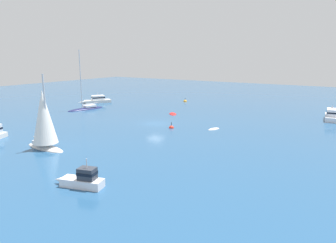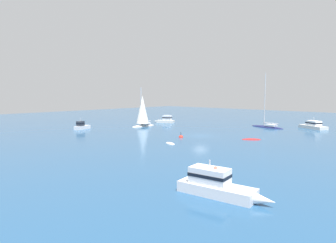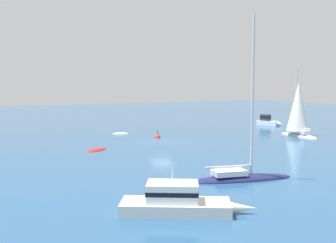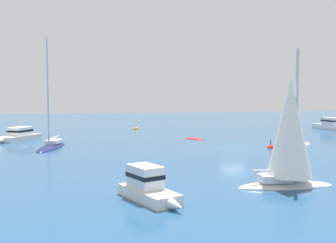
% 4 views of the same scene
% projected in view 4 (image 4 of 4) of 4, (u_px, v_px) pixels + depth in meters
% --- Properties ---
extents(ground_plane, '(160.00, 160.00, 0.00)m').
position_uv_depth(ground_plane, '(233.00, 147.00, 42.65)').
color(ground_plane, navy).
extents(sailboat, '(6.21, 2.87, 8.89)m').
position_uv_depth(sailboat, '(289.00, 136.00, 24.39)').
color(sailboat, silver).
rests_on(sailboat, ground).
extents(cabin_cruiser, '(3.14, 5.27, 1.85)m').
position_uv_depth(cabin_cruiser, '(148.00, 186.00, 21.52)').
color(cabin_cruiser, silver).
rests_on(cabin_cruiser, ground).
extents(powerboat, '(2.49, 7.08, 2.53)m').
position_uv_depth(powerboat, '(328.00, 124.00, 64.62)').
color(powerboat, white).
rests_on(powerboat, ground).
extents(sloop, '(3.43, 7.98, 11.96)m').
position_uv_depth(sloop, '(52.00, 146.00, 42.42)').
color(sloop, '#191E4C').
rests_on(sloop, ground).
extents(tender, '(2.81, 3.13, 0.36)m').
position_uv_depth(tender, '(195.00, 139.00, 50.51)').
color(tender, '#B21E1E').
rests_on(tender, ground).
extents(rib, '(1.49, 2.26, 0.37)m').
position_uv_depth(rib, '(306.00, 144.00, 45.78)').
color(rib, silver).
rests_on(rib, ground).
extents(cabin_cruiser_1, '(4.85, 6.95, 2.44)m').
position_uv_depth(cabin_cruiser_1, '(19.00, 135.00, 49.02)').
color(cabin_cruiser_1, silver).
rests_on(cabin_cruiser_1, ground).
extents(channel_buoy, '(0.75, 0.75, 1.24)m').
position_uv_depth(channel_buoy, '(271.00, 148.00, 42.10)').
color(channel_buoy, red).
rests_on(channel_buoy, ground).
extents(mooring_buoy, '(0.80, 0.80, 1.24)m').
position_uv_depth(mooring_buoy, '(136.00, 129.00, 64.13)').
color(mooring_buoy, orange).
rests_on(mooring_buoy, ground).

